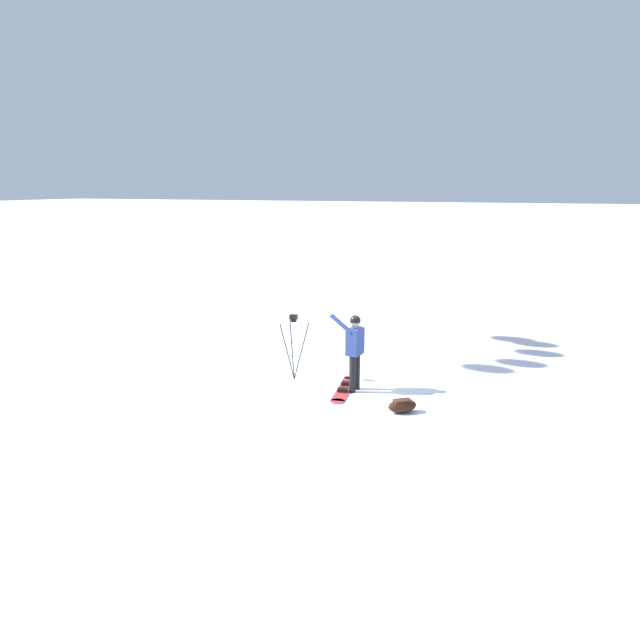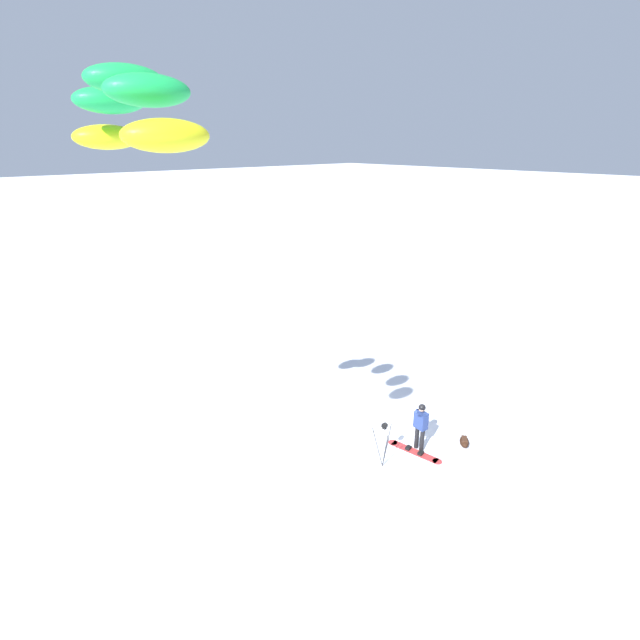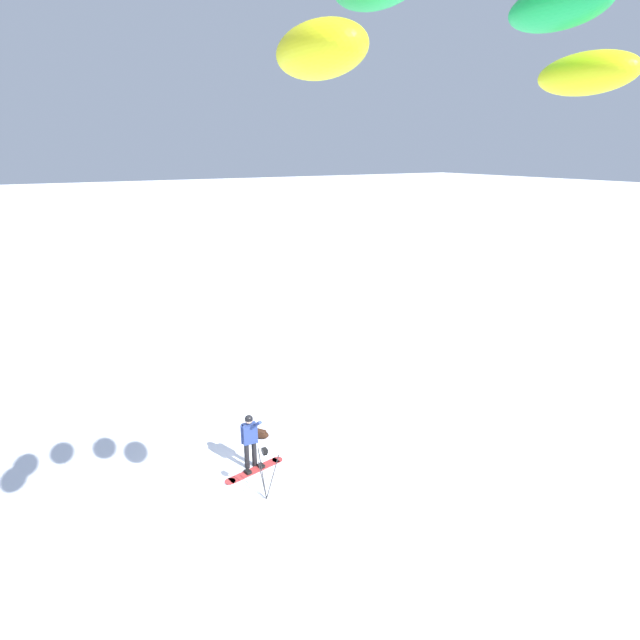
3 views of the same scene
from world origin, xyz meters
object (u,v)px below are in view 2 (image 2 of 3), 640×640
at_px(snowboarder, 421,422).
at_px(traction_kite, 128,109).
at_px(gear_bag_large, 464,442).
at_px(camera_tripod, 384,437).
at_px(snowboard, 414,451).

distance_m(snowboarder, traction_kite, 11.68).
distance_m(traction_kite, gear_bag_large, 13.23).
relative_size(traction_kite, camera_tripod, 2.63).
distance_m(snowboard, camera_tripod, 1.67).
xyz_separation_m(snowboard, gear_bag_large, (0.85, 1.49, 0.12)).
bearing_deg(traction_kite, camera_tripod, 86.45).
bearing_deg(snowboarder, traction_kite, -94.45).
xyz_separation_m(traction_kite, gear_bag_large, (1.46, 9.00, -9.59)).
relative_size(snowboarder, snowboard, 0.90).
bearing_deg(traction_kite, snowboard, 85.35).
bearing_deg(camera_tripod, traction_kite, -93.55).
bearing_deg(snowboard, gear_bag_large, 60.26).
distance_m(snowboarder, gear_bag_large, 1.76).
xyz_separation_m(snowboard, camera_tripod, (-0.22, -1.29, 1.03)).
xyz_separation_m(traction_kite, camera_tripod, (0.39, 6.22, -8.68)).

